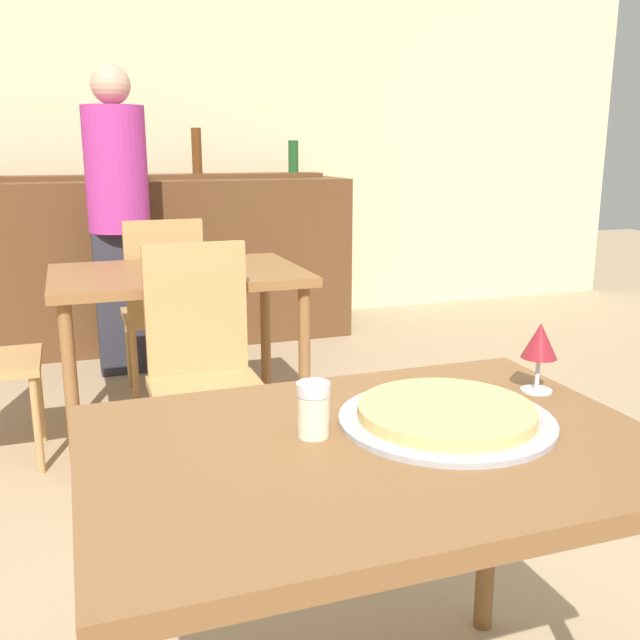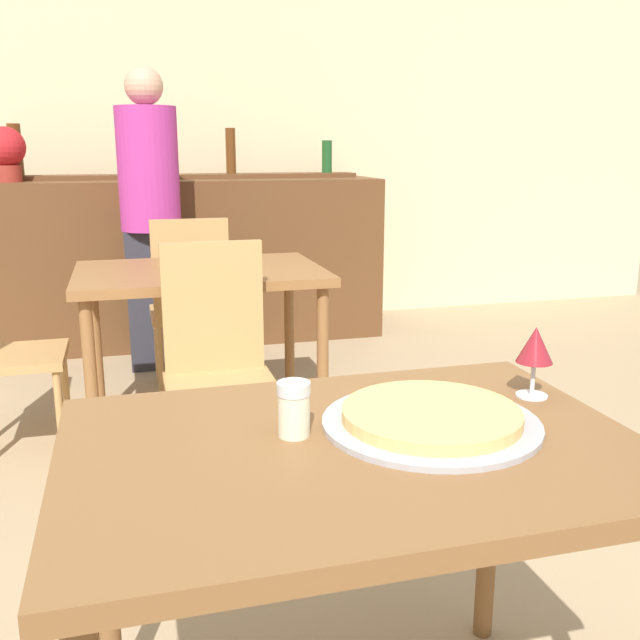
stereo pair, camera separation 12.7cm
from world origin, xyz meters
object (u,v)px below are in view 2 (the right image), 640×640
at_px(pizza_tray, 431,418).
at_px(wine_glass, 535,347).
at_px(chair_far_side_front, 218,356).
at_px(potted_plant, 5,151).
at_px(chair_far_side_back, 190,298).
at_px(person_standing, 151,210).
at_px(cheese_shaker, 294,409).

xyz_separation_m(pizza_tray, wine_glass, (0.29, 0.10, 0.10)).
relative_size(chair_far_side_front, potted_plant, 2.88).
height_order(chair_far_side_front, pizza_tray, chair_far_side_front).
relative_size(chair_far_side_front, chair_far_side_back, 1.00).
relative_size(person_standing, potted_plant, 5.24).
bearing_deg(cheese_shaker, pizza_tray, -5.36).
distance_m(pizza_tray, person_standing, 3.03).
relative_size(chair_far_side_front, person_standing, 0.55).
xyz_separation_m(chair_far_side_front, wine_glass, (0.54, -1.24, 0.33)).
relative_size(chair_far_side_front, wine_glass, 5.95).
bearing_deg(chair_far_side_front, person_standing, 95.31).
relative_size(pizza_tray, wine_glass, 2.72).
distance_m(chair_far_side_front, chair_far_side_back, 1.08).
height_order(chair_far_side_back, potted_plant, potted_plant).
bearing_deg(person_standing, chair_far_side_back, -75.14).
bearing_deg(person_standing, cheese_shaker, -87.38).
bearing_deg(wine_glass, person_standing, 103.49).
xyz_separation_m(cheese_shaker, person_standing, (-0.14, 2.97, 0.13)).
bearing_deg(wine_glass, cheese_shaker, -172.45).
relative_size(cheese_shaker, person_standing, 0.06).
distance_m(chair_far_side_front, pizza_tray, 1.39).
xyz_separation_m(person_standing, potted_plant, (-0.81, 0.53, 0.33)).
bearing_deg(chair_far_side_back, potted_plant, -48.94).
relative_size(pizza_tray, cheese_shaker, 4.05).
bearing_deg(pizza_tray, potted_plant, 109.09).
height_order(chair_far_side_front, cheese_shaker, chair_far_side_front).
distance_m(wine_glass, potted_plant, 3.77).
xyz_separation_m(pizza_tray, person_standing, (-0.41, 3.00, 0.17)).
relative_size(chair_far_side_front, pizza_tray, 2.18).
bearing_deg(wine_glass, chair_far_side_back, 103.14).
xyz_separation_m(pizza_tray, cheese_shaker, (-0.27, 0.03, 0.04)).
bearing_deg(pizza_tray, cheese_shaker, 174.64).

